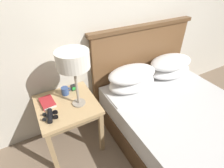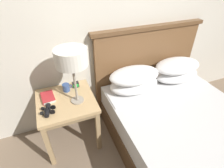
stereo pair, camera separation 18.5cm
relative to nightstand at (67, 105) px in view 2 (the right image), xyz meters
name	(u,v)px [view 2 (the right image)]	position (x,y,z in m)	size (l,w,h in m)	color
ground_plane	(141,161)	(0.62, -0.58, -0.52)	(20.00, 20.00, 0.00)	#7A6651
wall_back	(110,16)	(0.62, 0.33, 0.78)	(8.00, 0.06, 2.60)	beige
nightstand	(67,105)	(0.00, 0.00, 0.00)	(0.58, 0.58, 0.60)	tan
bed	(181,127)	(1.10, -0.55, -0.21)	(1.46, 1.90, 1.17)	#4E3520
table_lamp	(71,59)	(0.11, -0.06, 0.56)	(0.29, 0.29, 0.57)	gray
book_on_nightstand	(48,97)	(-0.17, 0.08, 0.10)	(0.14, 0.21, 0.03)	silver
binoculars_pair	(48,110)	(-0.18, -0.12, 0.10)	(0.15, 0.16, 0.05)	black
coffee_mug	(66,87)	(0.04, 0.15, 0.12)	(0.10, 0.08, 0.08)	#334C84
alarm_clock	(76,85)	(0.15, 0.18, 0.11)	(0.07, 0.05, 0.06)	black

